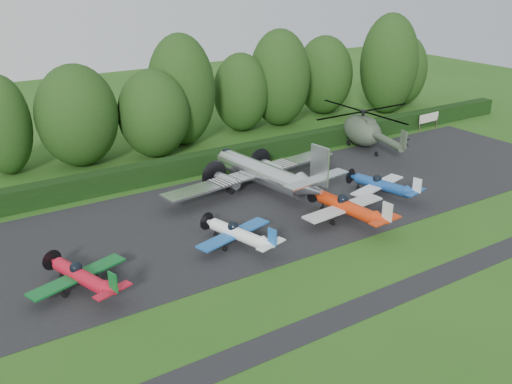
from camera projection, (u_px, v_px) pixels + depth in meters
ground at (335, 256)px, 41.18m from camera, size 160.00×160.00×0.00m
apron at (260, 209)px, 48.98m from camera, size 70.00×18.00×0.01m
taxiway_verge at (396, 294)px, 36.50m from camera, size 70.00×2.00×0.00m
hedgerow at (201, 172)px, 57.55m from camera, size 90.00×1.60×2.00m
transport_plane at (262, 173)px, 52.32m from camera, size 19.40×14.88×6.22m
light_plane_red at (82, 276)px, 36.49m from camera, size 6.79×7.14×2.61m
light_plane_white at (238, 234)px, 42.21m from camera, size 6.72×7.06×2.58m
light_plane_orange at (348, 208)px, 46.18m from camera, size 7.94×8.35×3.05m
light_plane_blue at (382, 185)px, 51.31m from camera, size 6.85×7.20×2.63m
helicopter at (363, 128)px, 64.40m from camera, size 13.33×15.60×4.29m
sign_board at (429, 118)px, 71.87m from camera, size 3.57×0.13×2.01m
tree_1 at (279, 78)px, 71.87m from camera, size 7.75×7.75×12.18m
tree_2 at (389, 64)px, 77.56m from camera, size 7.82×7.82×13.54m
tree_3 at (241, 92)px, 69.96m from camera, size 6.85×6.85×9.64m
tree_4 at (403, 70)px, 82.68m from camera, size 6.79×6.79×10.15m
tree_5 at (154, 114)px, 60.67m from camera, size 7.61×7.61×9.45m
tree_6 at (324, 75)px, 77.84m from camera, size 7.76×7.76×10.63m
tree_7 at (77, 116)px, 57.78m from camera, size 8.29×8.29×10.48m
tree_8 at (4, 126)px, 55.33m from camera, size 5.31×5.31×9.96m
tree_10 at (181, 90)px, 64.05m from camera, size 7.66×7.66×12.64m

